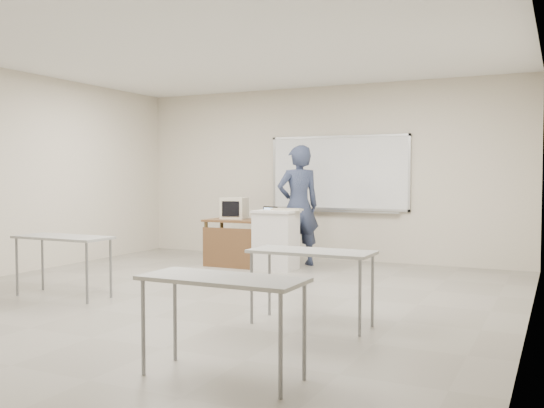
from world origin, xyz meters
The scene contains 10 objects.
floor centered at (0.00, 0.00, -0.01)m, with size 7.00×8.00×0.01m, color gray.
whiteboard centered at (0.30, 3.97, 1.48)m, with size 2.48×0.10×1.31m.
student_desks centered at (0.00, -1.35, 0.67)m, with size 4.40×2.20×0.73m.
instructor_desk centered at (-0.81, 2.49, 0.51)m, with size 1.24×0.62×0.75m.
podium centered at (-0.20, 2.50, 0.46)m, with size 0.66×0.48×0.92m.
crt_monitor centered at (-1.06, 2.73, 0.92)m, with size 0.38×0.43×0.36m.
laptop centered at (-0.41, 2.54, 0.80)m, with size 0.30×0.28×0.22m.
mouse centered at (-0.59, 2.65, 0.77)m, with size 0.09×0.06×0.03m, color #A2A2A8.
keyboard centered at (-0.05, 2.58, 0.93)m, with size 0.49×0.16×0.03m, color #BEB59D.
presenter centered at (-0.06, 3.04, 0.97)m, with size 0.71×0.47×1.94m, color black.
Camera 1 is at (3.78, -5.91, 1.45)m, focal length 40.00 mm.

